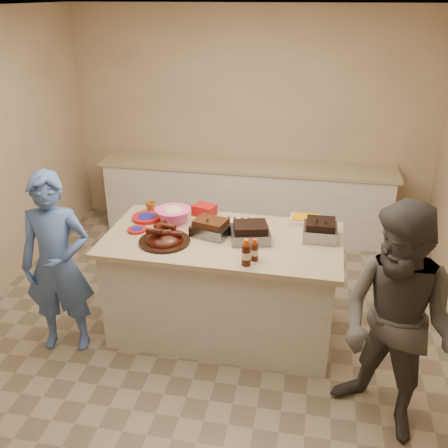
% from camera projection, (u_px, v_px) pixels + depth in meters
% --- Properties ---
extents(room, '(4.50, 5.00, 2.70)m').
position_uv_depth(room, '(209.00, 333.00, 4.51)').
color(room, tan).
rests_on(room, ground).
extents(back_counter, '(3.60, 0.64, 0.90)m').
position_uv_depth(back_counter, '(246.00, 198.00, 6.28)').
color(back_counter, silver).
rests_on(back_counter, ground).
extents(island, '(2.00, 1.08, 0.94)m').
position_uv_depth(island, '(223.00, 329.00, 4.57)').
color(island, silver).
rests_on(island, ground).
extents(rib_platter, '(0.47, 0.47, 0.17)m').
position_uv_depth(rib_platter, '(165.00, 242.00, 4.09)').
color(rib_platter, '#3D0F06').
rests_on(rib_platter, island).
extents(pulled_pork_tray, '(0.35, 0.30, 0.09)m').
position_uv_depth(pulled_pork_tray, '(211.00, 235.00, 4.22)').
color(pulled_pork_tray, '#47230F').
rests_on(pulled_pork_tray, island).
extents(brisket_tray, '(0.37, 0.33, 0.09)m').
position_uv_depth(brisket_tray, '(250.00, 240.00, 4.12)').
color(brisket_tray, black).
rests_on(brisket_tray, island).
extents(roasting_pan, '(0.28, 0.28, 0.11)m').
position_uv_depth(roasting_pan, '(320.00, 238.00, 4.16)').
color(roasting_pan, gray).
rests_on(roasting_pan, island).
extents(coleslaw_bowl, '(0.32, 0.32, 0.22)m').
position_uv_depth(coleslaw_bowl, '(174.00, 222.00, 4.45)').
color(coleslaw_bowl, '#FA4B96').
rests_on(coleslaw_bowl, island).
extents(sausage_plate, '(0.35, 0.35, 0.06)m').
position_uv_depth(sausage_plate, '(241.00, 227.00, 4.36)').
color(sausage_plate, silver).
rests_on(sausage_plate, island).
extents(mac_cheese_dish, '(0.27, 0.20, 0.07)m').
position_uv_depth(mac_cheese_dish, '(305.00, 223.00, 4.43)').
color(mac_cheese_dish, '#EFA108').
rests_on(mac_cheese_dish, island).
extents(bbq_bottle_a, '(0.07, 0.07, 0.21)m').
position_uv_depth(bbq_bottle_a, '(246.00, 265.00, 3.76)').
color(bbq_bottle_a, '#3A140B').
rests_on(bbq_bottle_a, island).
extents(bbq_bottle_b, '(0.06, 0.06, 0.18)m').
position_uv_depth(bbq_bottle_b, '(254.00, 260.00, 3.82)').
color(bbq_bottle_b, '#3A140B').
rests_on(bbq_bottle_b, island).
extents(mustard_bottle, '(0.05, 0.05, 0.13)m').
position_uv_depth(mustard_bottle, '(213.00, 228.00, 4.34)').
color(mustard_bottle, yellow).
rests_on(mustard_bottle, island).
extents(sauce_bowl, '(0.12, 0.04, 0.12)m').
position_uv_depth(sauce_bowl, '(222.00, 232.00, 4.27)').
color(sauce_bowl, silver).
rests_on(sauce_bowl, island).
extents(plate_stack_large, '(0.27, 0.27, 0.03)m').
position_uv_depth(plate_stack_large, '(147.00, 219.00, 4.51)').
color(plate_stack_large, '#A01312').
rests_on(plate_stack_large, island).
extents(plate_stack_small, '(0.17, 0.17, 0.02)m').
position_uv_depth(plate_stack_small, '(137.00, 231.00, 4.29)').
color(plate_stack_small, '#A01312').
rests_on(plate_stack_small, island).
extents(plastic_cup, '(0.10, 0.09, 0.10)m').
position_uv_depth(plastic_cup, '(151.00, 212.00, 4.67)').
color(plastic_cup, brown).
rests_on(plastic_cup, island).
extents(basket_stack, '(0.23, 0.20, 0.10)m').
position_uv_depth(basket_stack, '(204.00, 215.00, 4.60)').
color(basket_stack, '#A01312').
rests_on(basket_stack, island).
extents(guest_blue, '(0.87, 1.66, 0.38)m').
position_uv_depth(guest_blue, '(70.00, 343.00, 4.39)').
color(guest_blue, '#496CB2').
rests_on(guest_blue, ground).
extents(guest_gray, '(1.70, 1.82, 0.64)m').
position_uv_depth(guest_gray, '(379.00, 422.00, 3.58)').
color(guest_gray, '#504E48').
rests_on(guest_gray, ground).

